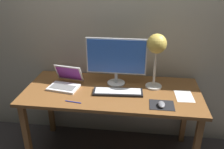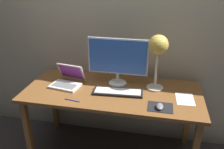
{
  "view_description": "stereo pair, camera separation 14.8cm",
  "coord_description": "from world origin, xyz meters",
  "px_view_note": "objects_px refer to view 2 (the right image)",
  "views": [
    {
      "loc": [
        0.24,
        -1.9,
        1.76
      ],
      "look_at": [
        0.01,
        -0.05,
        0.92
      ],
      "focal_mm": 38.02,
      "sensor_mm": 36.0,
      "label": 1
    },
    {
      "loc": [
        0.39,
        -1.87,
        1.76
      ],
      "look_at": [
        0.01,
        -0.05,
        0.92
      ],
      "focal_mm": 38.02,
      "sensor_mm": 36.0,
      "label": 2
    }
  ],
  "objects_px": {
    "monitor": "(118,58)",
    "laptop": "(68,79)",
    "desk_lamp": "(158,49)",
    "mouse": "(160,106)",
    "keyboard_main": "(118,92)",
    "pen": "(72,100)"
  },
  "relations": [
    {
      "from": "monitor",
      "to": "desk_lamp",
      "type": "relative_size",
      "value": 1.09
    },
    {
      "from": "monitor",
      "to": "pen",
      "type": "bearing_deg",
      "value": -129.17
    },
    {
      "from": "keyboard_main",
      "to": "monitor",
      "type": "bearing_deg",
      "value": 101.28
    },
    {
      "from": "laptop",
      "to": "mouse",
      "type": "xyz_separation_m",
      "value": [
        0.87,
        -0.26,
        -0.03
      ]
    },
    {
      "from": "laptop",
      "to": "desk_lamp",
      "type": "distance_m",
      "value": 0.89
    },
    {
      "from": "pen",
      "to": "mouse",
      "type": "bearing_deg",
      "value": 2.04
    },
    {
      "from": "monitor",
      "to": "keyboard_main",
      "type": "height_order",
      "value": "monitor"
    },
    {
      "from": "monitor",
      "to": "mouse",
      "type": "relative_size",
      "value": 5.78
    },
    {
      "from": "desk_lamp",
      "to": "pen",
      "type": "bearing_deg",
      "value": -151.42
    },
    {
      "from": "monitor",
      "to": "mouse",
      "type": "distance_m",
      "value": 0.6
    },
    {
      "from": "monitor",
      "to": "keyboard_main",
      "type": "bearing_deg",
      "value": -78.72
    },
    {
      "from": "laptop",
      "to": "desk_lamp",
      "type": "bearing_deg",
      "value": 5.32
    },
    {
      "from": "mouse",
      "to": "keyboard_main",
      "type": "bearing_deg",
      "value": 154.35
    },
    {
      "from": "desk_lamp",
      "to": "pen",
      "type": "xyz_separation_m",
      "value": [
        -0.67,
        -0.37,
        -0.38
      ]
    },
    {
      "from": "mouse",
      "to": "laptop",
      "type": "bearing_deg",
      "value": 163.12
    },
    {
      "from": "monitor",
      "to": "desk_lamp",
      "type": "bearing_deg",
      "value": -3.59
    },
    {
      "from": "monitor",
      "to": "pen",
      "type": "height_order",
      "value": "monitor"
    },
    {
      "from": "keyboard_main",
      "to": "mouse",
      "type": "relative_size",
      "value": 4.67
    },
    {
      "from": "monitor",
      "to": "laptop",
      "type": "relative_size",
      "value": 1.81
    },
    {
      "from": "keyboard_main",
      "to": "laptop",
      "type": "xyz_separation_m",
      "value": [
        -0.5,
        0.09,
        0.04
      ]
    },
    {
      "from": "pen",
      "to": "laptop",
      "type": "bearing_deg",
      "value": 116.81
    },
    {
      "from": "laptop",
      "to": "mouse",
      "type": "distance_m",
      "value": 0.91
    }
  ]
}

